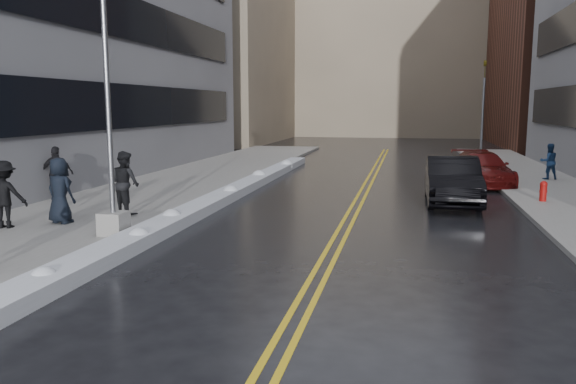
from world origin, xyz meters
The scene contains 18 objects.
ground centered at (0.00, 0.00, 0.00)m, with size 160.00×160.00×0.00m, color black.
sidewalk_west centered at (-5.75, 10.00, 0.07)m, with size 5.50×50.00×0.15m, color gray.
sidewalk_east centered at (10.00, 10.00, 0.07)m, with size 4.00×50.00×0.15m, color gray.
lane_line_left centered at (2.35, 10.00, 0.00)m, with size 0.12×50.00×0.01m, color gold.
lane_line_right centered at (2.65, 10.00, 0.00)m, with size 0.12×50.00×0.01m, color gold.
snow_ridge centered at (-2.45, 8.00, 0.17)m, with size 0.90×30.00×0.34m, color silver.
building_west_far centered at (-15.50, 44.00, 9.00)m, with size 14.00×22.00×18.00m, color gray.
building_far centered at (2.00, 60.00, 11.00)m, with size 36.00×16.00×22.00m, color gray.
lamppost centered at (-3.30, 2.00, 2.53)m, with size 0.65×0.65×7.62m.
fire_hydrant centered at (9.00, 10.00, 0.55)m, with size 0.26×0.26×0.73m.
traffic_signal centered at (8.50, 24.00, 3.40)m, with size 0.16×0.20×6.00m.
pedestrian_b centered at (-4.34, 4.64, 1.14)m, with size 0.97×0.75×1.99m, color black.
pedestrian_c centered at (-5.54, 3.02, 1.10)m, with size 0.93×0.60×1.90m, color black.
pedestrian_d centered at (-8.08, 6.63, 1.12)m, with size 1.14×0.47×1.94m, color black.
pedestrian_e centered at (-6.67, 2.16, 1.09)m, with size 1.21×0.70×1.88m, color black.
pedestrian_east centered at (10.63, 16.56, 0.98)m, with size 0.80×0.62×1.65m, color navy.
car_black centered at (5.84, 9.72, 0.85)m, with size 1.80×5.15×1.70m, color black.
car_maroon centered at (7.50, 15.12, 0.73)m, with size 2.05×5.04×1.46m, color #450B0B.
Camera 1 is at (4.23, -11.21, 3.52)m, focal length 35.00 mm.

